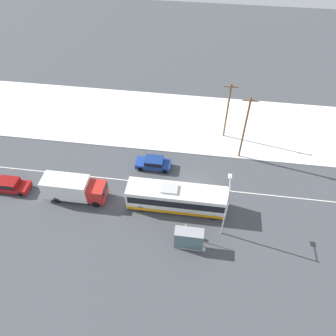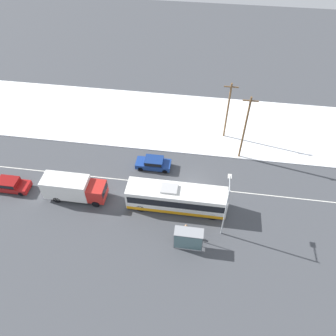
{
  "view_description": "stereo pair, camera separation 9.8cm",
  "coord_description": "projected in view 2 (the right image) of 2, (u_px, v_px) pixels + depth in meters",
  "views": [
    {
      "loc": [
        0.71,
        -25.7,
        29.97
      ],
      "look_at": [
        -3.05,
        1.42,
        1.4
      ],
      "focal_mm": 35.0,
      "sensor_mm": 36.0,
      "label": 1
    },
    {
      "loc": [
        0.81,
        -25.68,
        29.97
      ],
      "look_at": [
        -3.05,
        1.42,
        1.4
      ],
      "focal_mm": 35.0,
      "sensor_mm": 36.0,
      "label": 2
    }
  ],
  "objects": [
    {
      "name": "pedestrian_at_stop",
      "position": [
        186.0,
        229.0,
        33.96
      ],
      "size": [
        0.63,
        0.28,
        1.75
      ],
      "color": "#23232D",
      "rests_on": "ground_plane"
    },
    {
      "name": "snow_lot",
      "position": [
        199.0,
        123.0,
        47.75
      ],
      "size": [
        80.0,
        13.39,
        0.12
      ],
      "color": "white",
      "rests_on": "ground_plane"
    },
    {
      "name": "sedan_car",
      "position": [
        154.0,
        163.0,
        41.03
      ],
      "size": [
        4.37,
        1.8,
        1.47
      ],
      "rotation": [
        0.0,
        0.0,
        3.14
      ],
      "color": "navy",
      "rests_on": "ground_plane"
    },
    {
      "name": "lane_marking_center",
      "position": [
        191.0,
        187.0,
        39.31
      ],
      "size": [
        60.0,
        0.12,
        0.0
      ],
      "color": "silver",
      "rests_on": "ground_plane"
    },
    {
      "name": "streetlamp",
      "position": [
        226.0,
        204.0,
        31.93
      ],
      "size": [
        0.36,
        2.3,
        7.08
      ],
      "color": "#9EA3A8",
      "rests_on": "ground_plane"
    },
    {
      "name": "city_bus",
      "position": [
        176.0,
        198.0,
        36.2
      ],
      "size": [
        11.03,
        2.57,
        3.13
      ],
      "color": "white",
      "rests_on": "ground_plane"
    },
    {
      "name": "ground_plane",
      "position": [
        191.0,
        187.0,
        39.31
      ],
      "size": [
        120.0,
        120.0,
        0.0
      ],
      "primitive_type": "plane",
      "color": "#424449"
    },
    {
      "name": "bus_shelter",
      "position": [
        188.0,
        238.0,
        32.5
      ],
      "size": [
        2.91,
        1.2,
        2.4
      ],
      "color": "gray",
      "rests_on": "ground_plane"
    },
    {
      "name": "utility_pole_roadside",
      "position": [
        245.0,
        128.0,
        39.48
      ],
      "size": [
        1.8,
        0.24,
        9.23
      ],
      "color": "brown",
      "rests_on": "ground_plane"
    },
    {
      "name": "box_truck",
      "position": [
        73.0,
        188.0,
        37.11
      ],
      "size": [
        7.1,
        2.3,
        2.93
      ],
      "color": "silver",
      "rests_on": "ground_plane"
    },
    {
      "name": "parked_car_near_truck",
      "position": [
        10.0,
        184.0,
        38.53
      ],
      "size": [
        4.5,
        1.8,
        1.52
      ],
      "color": "maroon",
      "rests_on": "ground_plane"
    },
    {
      "name": "utility_pole_snowlot",
      "position": [
        228.0,
        110.0,
        42.59
      ],
      "size": [
        1.8,
        0.24,
        8.44
      ],
      "color": "brown",
      "rests_on": "ground_plane"
    }
  ]
}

